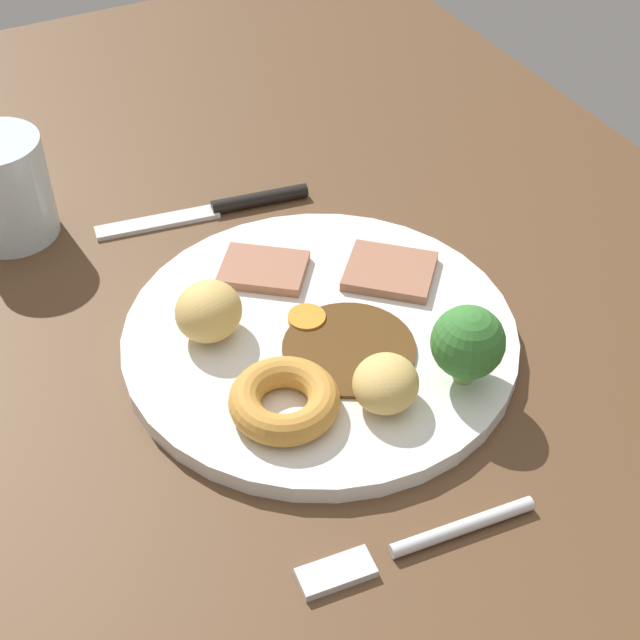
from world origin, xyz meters
The scene contains 13 objects.
dining_table centered at (0.00, 0.00, 1.80)cm, with size 120.00×84.00×3.60cm, color brown.
dinner_plate centered at (-2.50, -3.00, 4.30)cm, with size 28.63×28.63×1.40cm, color white.
gravy_pool centered at (-5.24, -3.90, 5.15)cm, with size 9.50×9.50×0.30cm, color #563819.
meat_slice_main centered at (5.22, -2.05, 5.40)cm, with size 6.44×4.85×0.80cm, color #9E664C.
meat_slice_under centered at (0.60, -10.61, 5.40)cm, with size 6.60×5.62×0.80cm, color #9E664C.
yorkshire_pudding centered at (-8.44, 2.65, 6.07)cm, with size 7.36×7.36×2.14cm, color #C68938.
roast_potato_left centered at (0.86, 4.12, 7.05)cm, with size 4.71×5.06×4.11cm, color #D8B260.
roast_potato_right centered at (-10.65, -3.69, 6.71)cm, with size 4.40×4.75×3.41cm, color #D8B260.
carrot_coin_front centered at (-1.14, -2.61, 5.23)cm, with size 2.78×2.78×0.47cm, color orange.
broccoli_floret centered at (-11.20, -9.55, 8.30)cm, with size 5.01×5.01×5.87cm.
fork centered at (-20.63, 0.14, 3.99)cm, with size 2.81×15.32×0.90cm.
knife centered at (16.01, -3.04, 4.05)cm, with size 4.15×18.51×1.20cm.
water_glass centered at (21.24, 13.66, 7.99)cm, with size 7.53×7.53×8.78cm, color silver.
Camera 1 is at (-46.68, 19.50, 51.30)cm, focal length 52.75 mm.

